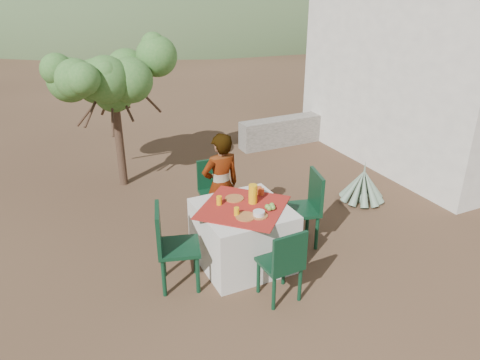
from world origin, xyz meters
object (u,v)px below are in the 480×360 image
chair_near (284,263)px  chair_right (306,205)px  guesthouse (442,75)px  chair_far (214,188)px  chair_left (171,244)px  agave (363,186)px  table (243,235)px  person (221,186)px  juice_pitcher (253,194)px  shrub_tree (117,85)px

chair_near → chair_right: chair_right is taller
guesthouse → chair_right: bearing=-156.4°
chair_far → chair_left: (-1.01, -1.20, 0.06)m
chair_right → agave: 1.62m
table → chair_near: 0.85m
table → chair_far: chair_far is taller
person → guesthouse: (4.92, 1.09, 0.78)m
agave → juice_pitcher: (-2.23, -0.65, 0.63)m
chair_far → agave: size_ratio=1.20×
shrub_tree → agave: bearing=-36.1°
chair_far → juice_pitcher: bearing=-81.3°
chair_far → chair_right: (0.83, -1.08, 0.06)m
juice_pitcher → table: bearing=-164.0°
agave → shrub_tree: bearing=143.9°
chair_left → person: person is taller
table → person: person is taller
chair_left → agave: 3.39m
table → agave: table is taller
chair_right → shrub_tree: (-1.66, 2.90, 1.10)m
chair_left → agave: (3.30, 0.76, -0.30)m
guesthouse → juice_pitcher: size_ratio=18.05×
guesthouse → person: bearing=-167.4°
table → guesthouse: size_ratio=0.31×
juice_pitcher → chair_near: bearing=-95.4°
table → chair_near: chair_near is taller
chair_far → shrub_tree: (-0.84, 1.83, 1.16)m
agave → table: bearing=-163.9°
chair_left → juice_pitcher: (1.07, 0.11, 0.33)m
table → chair_far: size_ratio=1.47×
chair_left → shrub_tree: bearing=13.0°
chair_near → agave: bearing=-148.4°
chair_right → juice_pitcher: (-0.77, -0.01, 0.33)m
person → shrub_tree: size_ratio=0.69×
shrub_tree → chair_far: bearing=-65.4°
table → chair_right: size_ratio=1.32×
table → chair_far: 1.14m
table → shrub_tree: shrub_tree is taller
person → shrub_tree: shrub_tree is taller
guesthouse → chair_far: bearing=-172.0°
table → shrub_tree: 3.31m
table → chair_far: (0.10, 1.13, 0.11)m
table → chair_left: (-0.91, -0.07, 0.17)m
chair_right → guesthouse: guesthouse is taller
chair_left → person: 1.24m
chair_far → chair_near: chair_far is taller
chair_left → guesthouse: guesthouse is taller
shrub_tree → juice_pitcher: bearing=-73.1°
table → guesthouse: (4.95, 1.82, 1.12)m
table → shrub_tree: (-0.74, 2.96, 1.27)m
chair_far → guesthouse: bearing=13.9°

